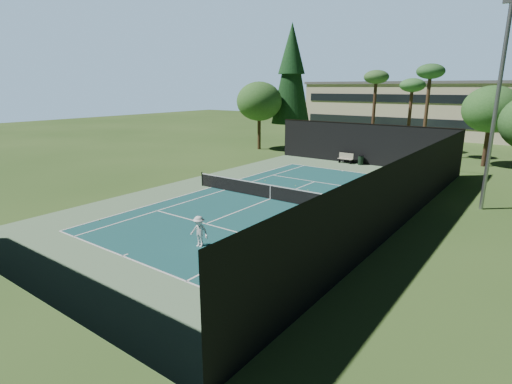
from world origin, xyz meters
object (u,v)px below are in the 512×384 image
park_bench (346,158)px  trash_bin (361,160)px  tennis_ball_c (308,190)px  tennis_ball_b (295,186)px  tennis_ball_d (265,181)px  player (199,231)px  tennis_ball_a (99,220)px  tennis_net (270,191)px

park_bench → trash_bin: (1.56, 0.06, -0.07)m
tennis_ball_c → tennis_ball_b: bearing=156.2°
tennis_ball_b → tennis_ball_c: tennis_ball_c is taller
tennis_ball_b → tennis_ball_d: (-2.83, -0.07, 0.01)m
trash_bin → tennis_ball_b: bearing=-93.4°
player → tennis_ball_d: player is taller
trash_bin → tennis_ball_a: bearing=-102.3°
tennis_net → tennis_ball_d: bearing=128.9°
tennis_ball_d → player: bearing=-67.8°
tennis_ball_a → tennis_ball_b: size_ratio=1.22×
player → tennis_ball_a: size_ratio=20.75×
player → park_bench: (-3.42, 24.47, -0.22)m
tennis_ball_a → park_bench: (3.93, 25.12, 0.51)m
tennis_net → tennis_ball_a: 11.01m
tennis_ball_b → park_bench: size_ratio=0.04×
tennis_ball_c → trash_bin: (-0.79, 11.98, 0.44)m
player → tennis_ball_d: bearing=104.7°
player → tennis_ball_c: 12.62m
player → park_bench: bearing=90.4°
tennis_ball_a → tennis_ball_d: tennis_ball_a is taller
tennis_ball_b → tennis_ball_c: bearing=-23.8°
tennis_ball_c → trash_bin: size_ratio=0.07×
tennis_ball_a → trash_bin: 25.78m
tennis_ball_c → tennis_ball_a: bearing=-115.5°
player → tennis_ball_a: player is taller
tennis_ball_a → tennis_ball_b: bearing=70.8°
tennis_net → tennis_ball_c: bearing=75.5°
player → tennis_ball_c: bearing=87.3°
tennis_ball_c → trash_bin: bearing=93.8°
tennis_net → player: size_ratio=8.40×
tennis_ball_a → tennis_ball_c: bearing=64.5°
player → tennis_ball_c: size_ratio=22.96×
tennis_ball_d → park_bench: (1.95, 11.34, 0.51)m
trash_bin → tennis_ball_c: bearing=-86.2°
tennis_ball_c → park_bench: (-2.35, 11.92, 0.51)m
park_bench → player: bearing=-82.0°
tennis_ball_a → player: bearing=5.1°
tennis_ball_c → tennis_ball_d: 4.34m
player → tennis_net: bearing=95.0°
trash_bin → tennis_ball_d: bearing=-107.1°
tennis_net → park_bench: (-1.42, 15.52, -0.01)m
player → tennis_ball_b: player is taller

